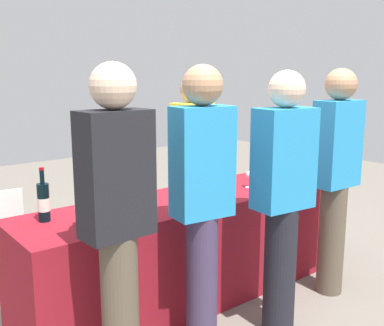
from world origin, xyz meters
The scene contains 16 objects.
ground_plane centered at (0.00, 0.00, 0.00)m, with size 12.00×12.00×0.00m, color slate.
tasting_table centered at (0.00, 0.00, 0.39)m, with size 2.60×0.67×0.78m, color maroon.
wine_bottle_0 centered at (-1.05, 0.12, 0.90)m, with size 0.07×0.07×0.33m.
wine_bottle_1 centered at (0.10, 0.13, 0.89)m, with size 0.07×0.07×0.29m.
wine_bottle_2 centered at (0.86, 0.15, 0.90)m, with size 0.07×0.07×0.32m.
wine_bottle_3 centered at (1.05, 0.10, 0.90)m, with size 0.08×0.08×0.32m.
wine_glass_0 centered at (-0.92, -0.10, 0.89)m, with size 0.07×0.07×0.15m.
wine_glass_1 centered at (-0.07, -0.07, 0.87)m, with size 0.07×0.07×0.13m.
wine_glass_2 centered at (0.13, -0.11, 0.88)m, with size 0.07×0.07×0.14m.
wine_glass_3 centered at (0.52, -0.07, 0.87)m, with size 0.07×0.07×0.13m.
wine_glass_4 centered at (0.66, -0.10, 0.89)m, with size 0.07×0.07×0.14m.
server_pouring centered at (0.50, 0.63, 0.89)m, with size 0.39×0.25×1.63m.
guest_0 centered at (-0.93, -0.56, 0.96)m, with size 0.37×0.23×1.72m.
guest_1 centered at (-0.37, -0.56, 0.96)m, with size 0.37×0.23×1.72m.
guest_2 centered at (0.16, -0.71, 0.93)m, with size 0.40×0.25×1.69m.
guest_3 centered at (0.88, -0.60, 0.95)m, with size 0.36×0.23×1.70m.
Camera 1 is at (-2.02, -2.54, 1.67)m, focal length 43.07 mm.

